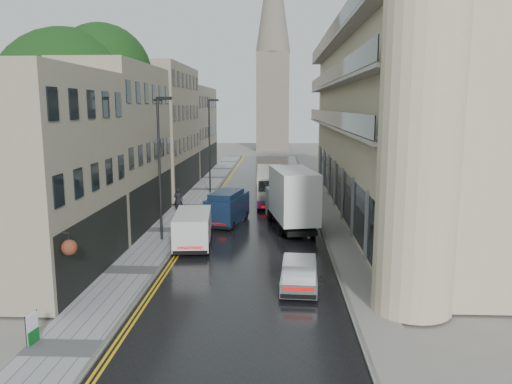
# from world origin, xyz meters

# --- Properties ---
(road) EXTENTS (9.00, 85.00, 0.02)m
(road) POSITION_xyz_m (0.00, 27.50, 0.01)
(road) COLOR black
(road) RESTS_ON ground
(left_sidewalk) EXTENTS (2.70, 85.00, 0.12)m
(left_sidewalk) POSITION_xyz_m (-5.85, 27.50, 0.06)
(left_sidewalk) COLOR gray
(left_sidewalk) RESTS_ON ground
(right_sidewalk) EXTENTS (1.80, 85.00, 0.12)m
(right_sidewalk) POSITION_xyz_m (5.40, 27.50, 0.06)
(right_sidewalk) COLOR slate
(right_sidewalk) RESTS_ON ground
(old_shop_row) EXTENTS (4.50, 56.00, 12.00)m
(old_shop_row) POSITION_xyz_m (-9.45, 30.00, 6.00)
(old_shop_row) COLOR gray
(old_shop_row) RESTS_ON ground
(modern_block) EXTENTS (8.00, 40.00, 14.00)m
(modern_block) POSITION_xyz_m (10.30, 26.00, 7.00)
(modern_block) COLOR #BBB28B
(modern_block) RESTS_ON ground
(church_spire) EXTENTS (6.40, 6.40, 40.00)m
(church_spire) POSITION_xyz_m (0.50, 82.00, 20.00)
(church_spire) COLOR #706558
(church_spire) RESTS_ON ground
(tree_near) EXTENTS (10.56, 10.56, 13.89)m
(tree_near) POSITION_xyz_m (-12.50, 20.00, 6.95)
(tree_near) COLOR black
(tree_near) RESTS_ON ground
(tree_far) EXTENTS (9.24, 9.24, 12.46)m
(tree_far) POSITION_xyz_m (-12.20, 33.00, 6.23)
(tree_far) COLOR black
(tree_far) RESTS_ON ground
(cream_bus) EXTENTS (2.58, 9.94, 2.69)m
(cream_bus) POSITION_xyz_m (-0.11, 27.86, 1.37)
(cream_bus) COLOR white
(cream_bus) RESTS_ON road
(white_lorry) EXTENTS (3.75, 8.25, 4.18)m
(white_lorry) POSITION_xyz_m (1.68, 18.35, 2.11)
(white_lorry) COLOR white
(white_lorry) RESTS_ON road
(silver_hatchback) EXTENTS (1.84, 3.79, 1.39)m
(silver_hatchback) POSITION_xyz_m (1.71, 7.70, 0.71)
(silver_hatchback) COLOR silver
(silver_hatchback) RESTS_ON road
(white_van) EXTENTS (2.49, 4.91, 2.14)m
(white_van) POSITION_xyz_m (-4.30, 13.86, 1.09)
(white_van) COLOR silver
(white_van) RESTS_ON road
(navy_van) EXTENTS (2.89, 5.12, 2.46)m
(navy_van) POSITION_xyz_m (-3.28, 20.14, 1.25)
(navy_van) COLOR #0D1B31
(navy_van) RESTS_ON road
(pedestrian) EXTENTS (0.73, 0.49, 1.96)m
(pedestrian) POSITION_xyz_m (-6.20, 24.65, 1.10)
(pedestrian) COLOR black
(pedestrian) RESTS_ON left_sidewalk
(lamp_post_near) EXTENTS (1.00, 0.48, 8.71)m
(lamp_post_near) POSITION_xyz_m (-5.70, 16.77, 4.48)
(lamp_post_near) COLOR black
(lamp_post_near) RESTS_ON left_sidewalk
(lamp_post_far) EXTENTS (1.01, 0.35, 8.79)m
(lamp_post_far) POSITION_xyz_m (-4.96, 33.84, 4.52)
(lamp_post_far) COLOR #232326
(lamp_post_far) RESTS_ON left_sidewalk
(estate_sign) EXTENTS (0.18, 0.65, 1.07)m
(estate_sign) POSITION_xyz_m (-7.05, 2.88, 0.65)
(estate_sign) COLOR silver
(estate_sign) RESTS_ON left_sidewalk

